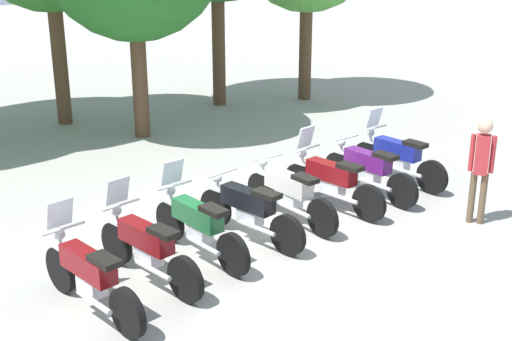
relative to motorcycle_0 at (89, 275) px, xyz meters
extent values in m
plane|color=#9E9B93|center=(3.32, 0.75, -0.52)|extent=(80.00, 80.00, 0.00)
cylinder|color=black|center=(-0.14, 0.72, -0.20)|extent=(0.22, 0.65, 0.64)
cylinder|color=black|center=(0.16, -0.80, -0.20)|extent=(0.22, 0.65, 0.64)
cube|color=silver|center=(-0.14, 0.72, 0.14)|extent=(0.19, 0.38, 0.04)
cube|color=maroon|center=(0.00, 0.01, 0.15)|extent=(0.44, 0.98, 0.30)
cube|color=silver|center=(0.01, -0.04, -0.12)|extent=(0.29, 0.44, 0.24)
cube|color=black|center=(0.08, -0.38, 0.34)|extent=(0.32, 0.48, 0.08)
cylinder|color=silver|center=(-0.12, 0.63, 0.12)|extent=(0.09, 0.23, 0.64)
cylinder|color=silver|center=(-0.11, 0.54, 0.45)|extent=(0.61, 0.16, 0.04)
sphere|color=silver|center=(-0.13, 0.67, 0.33)|extent=(0.19, 0.19, 0.16)
cylinder|color=silver|center=(-0.09, -0.37, -0.18)|extent=(0.21, 0.70, 0.07)
cube|color=silver|center=(-0.12, 0.60, 0.65)|extent=(0.38, 0.20, 0.39)
cylinder|color=black|center=(0.79, 1.08, -0.20)|extent=(0.23, 0.65, 0.64)
cylinder|color=black|center=(1.12, -0.44, -0.20)|extent=(0.23, 0.65, 0.64)
cube|color=silver|center=(0.79, 1.08, 0.14)|extent=(0.19, 0.38, 0.04)
cube|color=maroon|center=(0.94, 0.37, 0.15)|extent=(0.46, 0.98, 0.30)
cube|color=silver|center=(0.96, 0.32, -0.12)|extent=(0.30, 0.44, 0.24)
cube|color=black|center=(1.03, -0.02, 0.34)|extent=(0.33, 0.48, 0.08)
cylinder|color=silver|center=(0.81, 0.99, 0.12)|extent=(0.10, 0.23, 0.64)
cylinder|color=silver|center=(0.83, 0.90, 0.45)|extent=(0.61, 0.17, 0.04)
sphere|color=silver|center=(0.80, 1.03, 0.33)|extent=(0.19, 0.19, 0.16)
cylinder|color=silver|center=(0.86, -0.01, -0.18)|extent=(0.22, 0.70, 0.07)
cube|color=silver|center=(0.82, 0.96, 0.65)|extent=(0.38, 0.21, 0.39)
cylinder|color=black|center=(1.79, 1.37, -0.20)|extent=(0.19, 0.65, 0.64)
cylinder|color=black|center=(2.01, -0.17, -0.20)|extent=(0.19, 0.65, 0.64)
cube|color=silver|center=(1.79, 1.37, 0.14)|extent=(0.17, 0.37, 0.04)
cube|color=#1E6033|center=(1.89, 0.65, 0.15)|extent=(0.39, 0.98, 0.30)
cube|color=silver|center=(1.90, 0.60, -0.12)|extent=(0.27, 0.43, 0.24)
cube|color=black|center=(1.95, 0.25, 0.34)|extent=(0.30, 0.47, 0.08)
cylinder|color=silver|center=(1.80, 1.28, 0.12)|extent=(0.08, 0.23, 0.64)
cylinder|color=silver|center=(1.82, 1.19, 0.45)|extent=(0.62, 0.12, 0.04)
sphere|color=silver|center=(1.80, 1.32, 0.33)|extent=(0.18, 0.18, 0.16)
cylinder|color=silver|center=(1.78, 0.28, -0.18)|extent=(0.17, 0.70, 0.07)
cube|color=silver|center=(1.81, 1.25, 0.65)|extent=(0.38, 0.18, 0.39)
cylinder|color=black|center=(2.66, 1.45, -0.20)|extent=(0.25, 0.65, 0.64)
cylinder|color=black|center=(3.02, -0.05, -0.20)|extent=(0.25, 0.65, 0.64)
cube|color=silver|center=(2.66, 1.45, 0.14)|extent=(0.20, 0.38, 0.04)
cube|color=black|center=(2.83, 0.75, 0.15)|extent=(0.47, 0.98, 0.30)
cube|color=silver|center=(2.84, 0.70, -0.12)|extent=(0.31, 0.44, 0.24)
cube|color=black|center=(2.93, 0.36, 0.34)|extent=(0.34, 0.48, 0.08)
cylinder|color=silver|center=(2.68, 1.37, 0.12)|extent=(0.10, 0.23, 0.64)
cylinder|color=silver|center=(2.70, 1.28, 0.45)|extent=(0.61, 0.18, 0.04)
sphere|color=silver|center=(2.67, 1.41, 0.33)|extent=(0.19, 0.19, 0.16)
cylinder|color=silver|center=(2.76, 0.37, -0.18)|extent=(0.23, 0.70, 0.07)
cylinder|color=black|center=(3.72, 1.71, -0.20)|extent=(0.16, 0.65, 0.64)
cylinder|color=black|center=(3.86, 0.17, -0.20)|extent=(0.16, 0.65, 0.64)
cube|color=silver|center=(3.72, 1.71, 0.14)|extent=(0.15, 0.37, 0.04)
cube|color=silver|center=(3.78, 0.99, 0.15)|extent=(0.34, 0.97, 0.30)
cube|color=silver|center=(3.79, 0.94, -0.12)|extent=(0.25, 0.42, 0.24)
cube|color=black|center=(3.82, 0.59, 0.34)|extent=(0.28, 0.46, 0.08)
cylinder|color=silver|center=(3.73, 1.62, 0.12)|extent=(0.07, 0.23, 0.64)
cylinder|color=silver|center=(3.74, 1.53, 0.45)|extent=(0.62, 0.09, 0.04)
sphere|color=silver|center=(3.72, 1.66, 0.33)|extent=(0.17, 0.17, 0.16)
cylinder|color=silver|center=(3.66, 0.62, -0.18)|extent=(0.13, 0.70, 0.07)
cylinder|color=black|center=(4.58, 1.74, -0.20)|extent=(0.22, 0.65, 0.64)
cylinder|color=black|center=(4.89, 0.22, -0.20)|extent=(0.22, 0.65, 0.64)
cube|color=silver|center=(4.58, 1.74, 0.14)|extent=(0.19, 0.38, 0.04)
cube|color=maroon|center=(4.72, 1.03, 0.15)|extent=(0.44, 0.98, 0.30)
cube|color=silver|center=(4.73, 0.98, -0.12)|extent=(0.29, 0.44, 0.24)
cube|color=black|center=(4.80, 0.64, 0.34)|extent=(0.32, 0.48, 0.08)
cylinder|color=silver|center=(4.60, 1.65, 0.12)|extent=(0.09, 0.23, 0.64)
cylinder|color=silver|center=(4.61, 1.57, 0.45)|extent=(0.61, 0.16, 0.04)
sphere|color=silver|center=(4.59, 1.69, 0.33)|extent=(0.19, 0.19, 0.16)
cylinder|color=silver|center=(4.63, 0.66, -0.18)|extent=(0.21, 0.70, 0.07)
cube|color=silver|center=(4.60, 1.63, 0.65)|extent=(0.38, 0.20, 0.39)
cylinder|color=black|center=(5.60, 1.87, -0.20)|extent=(0.17, 0.65, 0.64)
cylinder|color=black|center=(5.76, 0.33, -0.20)|extent=(0.17, 0.65, 0.64)
cube|color=silver|center=(5.60, 1.87, 0.14)|extent=(0.16, 0.37, 0.04)
cube|color=#59196B|center=(5.67, 1.15, 0.15)|extent=(0.36, 0.97, 0.30)
cube|color=silver|center=(5.68, 1.10, -0.12)|extent=(0.26, 0.42, 0.24)
cube|color=black|center=(5.71, 0.76, 0.34)|extent=(0.28, 0.46, 0.08)
cylinder|color=silver|center=(5.61, 1.79, 0.12)|extent=(0.07, 0.23, 0.64)
cylinder|color=silver|center=(5.62, 1.70, 0.45)|extent=(0.62, 0.10, 0.04)
sphere|color=silver|center=(5.60, 1.83, 0.33)|extent=(0.18, 0.18, 0.16)
cylinder|color=silver|center=(5.55, 0.79, -0.18)|extent=(0.14, 0.70, 0.07)
cylinder|color=black|center=(6.52, 2.08, -0.20)|extent=(0.18, 0.65, 0.64)
cylinder|color=black|center=(6.72, 0.55, -0.20)|extent=(0.18, 0.65, 0.64)
cube|color=silver|center=(6.52, 2.08, 0.14)|extent=(0.17, 0.37, 0.04)
cube|color=navy|center=(6.61, 1.37, 0.15)|extent=(0.38, 0.98, 0.30)
cube|color=silver|center=(6.62, 1.32, -0.12)|extent=(0.27, 0.43, 0.24)
cube|color=black|center=(6.67, 0.97, 0.34)|extent=(0.30, 0.47, 0.08)
cylinder|color=silver|center=(6.53, 2.00, 0.12)|extent=(0.08, 0.23, 0.64)
cylinder|color=silver|center=(6.54, 1.91, 0.45)|extent=(0.62, 0.12, 0.04)
sphere|color=silver|center=(6.52, 2.04, 0.33)|extent=(0.18, 0.18, 0.16)
cylinder|color=silver|center=(6.50, 1.00, -0.18)|extent=(0.16, 0.70, 0.07)
cube|color=silver|center=(6.53, 1.97, 0.65)|extent=(0.37, 0.18, 0.39)
cylinder|color=brown|center=(6.39, -0.85, -0.08)|extent=(0.15, 0.15, 0.87)
cylinder|color=brown|center=(6.29, -0.72, -0.08)|extent=(0.15, 0.15, 0.87)
cube|color=#B22D33|center=(6.34, -0.79, 0.67)|extent=(0.29, 0.30, 0.65)
cylinder|color=#B22D33|center=(6.44, -0.91, 0.69)|extent=(0.11, 0.11, 0.62)
cylinder|color=#B22D33|center=(6.24, -0.66, 0.69)|extent=(0.11, 0.11, 0.62)
sphere|color=#DBAD89|center=(6.34, -0.79, 1.15)|extent=(0.33, 0.33, 0.23)
cylinder|color=brown|center=(2.66, 9.11, 1.16)|extent=(0.36, 0.36, 3.36)
cylinder|color=brown|center=(3.83, 6.96, 0.91)|extent=(0.36, 0.36, 2.85)
cylinder|color=brown|center=(6.95, 8.70, 1.23)|extent=(0.36, 0.36, 3.50)
cylinder|color=brown|center=(9.36, 7.94, 1.01)|extent=(0.36, 0.36, 3.05)
camera|label=1|loc=(-2.38, -7.48, 4.04)|focal=47.56mm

